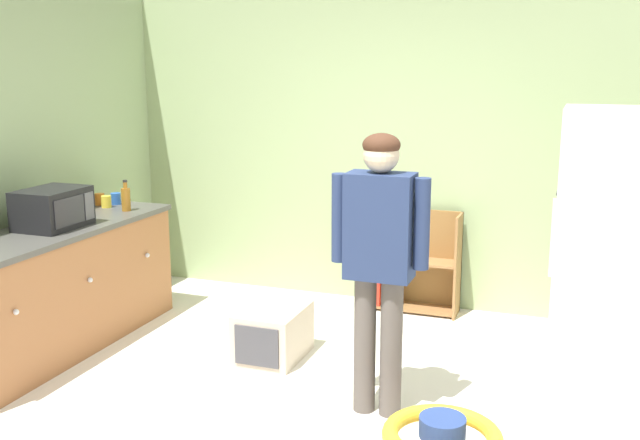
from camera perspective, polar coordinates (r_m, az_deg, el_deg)
The scene contains 15 objects.
ground_plane at distance 4.39m, azimuth 0.38°, elevation -15.57°, with size 12.00×12.00×0.00m, color silver.
back_wall at distance 6.17m, azimuth 7.71°, elevation 5.59°, with size 5.20×0.06×2.70m, color #9DB57D.
left_side_wall at distance 5.99m, azimuth -21.28°, elevation 4.68°, with size 0.06×2.99×2.70m, color #9BB481.
kitchen_counter at distance 5.59m, azimuth -20.02°, elevation -5.15°, with size 0.65×2.19×0.90m.
refrigerator at distance 4.95m, azimuth 21.93°, elevation -2.21°, with size 0.73×0.68×1.78m.
bookshelf at distance 6.20m, azimuth 6.68°, elevation -3.65°, with size 0.80×0.28×0.85m.
standing_person at distance 4.18m, azimuth 4.67°, elevation -2.32°, with size 0.57×0.22×1.67m.
pet_carrier at distance 5.22m, azimuth -3.71°, elevation -8.79°, with size 0.42×0.55×0.36m.
microwave at distance 5.48m, azimuth -20.14°, elevation 0.86°, with size 0.37×0.48×0.28m.
amber_bottle at distance 5.95m, azimuth -14.91°, elevation 1.63°, with size 0.07×0.07×0.25m.
red_cup at distance 6.01m, azimuth -17.90°, elevation 1.05°, with size 0.08×0.08×0.10m, color red.
teal_cup at distance 5.91m, azimuth -18.59°, elevation 0.82°, with size 0.08×0.08×0.10m, color teal.
yellow_cup at distance 6.15m, azimuth -16.34°, elevation 1.39°, with size 0.08×0.08×0.10m, color yellow.
orange_cup at distance 6.27m, azimuth -16.82°, elevation 1.56°, with size 0.08×0.08×0.10m, color orange.
blue_cup at distance 6.26m, azimuth -15.66°, elevation 1.61°, with size 0.08×0.08×0.10m, color blue.
Camera 1 is at (1.30, -3.66, 2.04)m, focal length 40.99 mm.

